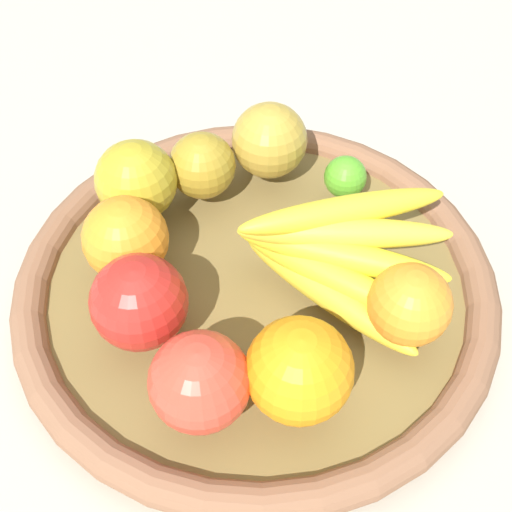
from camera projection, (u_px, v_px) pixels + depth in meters
ground_plane at (256, 297)px, 0.63m from camera, size 2.40×2.40×0.00m
basket at (256, 285)px, 0.62m from camera, size 0.44×0.44×0.04m
banana_bunch at (338, 254)px, 0.56m from camera, size 0.18×0.19×0.07m
apple_3 at (139, 302)px, 0.53m from camera, size 0.09×0.09×0.08m
apple_1 at (136, 181)px, 0.62m from camera, size 0.11×0.11×0.08m
apple_0 at (269, 140)px, 0.66m from camera, size 0.10×0.10×0.08m
orange_1 at (410, 304)px, 0.53m from camera, size 0.10×0.10×0.07m
apple_4 at (202, 165)px, 0.64m from camera, size 0.09×0.09×0.07m
orange_0 at (126, 239)px, 0.57m from camera, size 0.09×0.09×0.08m
orange_2 at (299, 370)px, 0.48m from camera, size 0.11×0.11×0.08m
apple_2 at (200, 382)px, 0.48m from camera, size 0.08×0.08×0.08m
lime_0 at (345, 177)px, 0.65m from camera, size 0.05×0.05×0.04m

